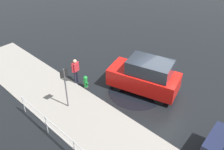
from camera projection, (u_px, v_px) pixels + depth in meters
ground_plane at (161, 95)px, 14.11m from camera, size 60.00×60.00×0.00m
kerb_strip at (109, 137)px, 11.60m from camera, size 24.00×3.20×0.04m
moving_hatchback at (145, 76)px, 13.88m from camera, size 4.22×2.71×2.06m
fire_hydrant at (86, 82)px, 14.50m from camera, size 0.42×0.31×0.80m
pedestrian at (76, 69)px, 14.58m from camera, size 0.27×0.57×1.62m
sign_post at (65, 83)px, 12.45m from camera, size 0.07×0.44×2.40m
puddle_patch at (136, 91)px, 14.40m from camera, size 3.26×3.26×0.01m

